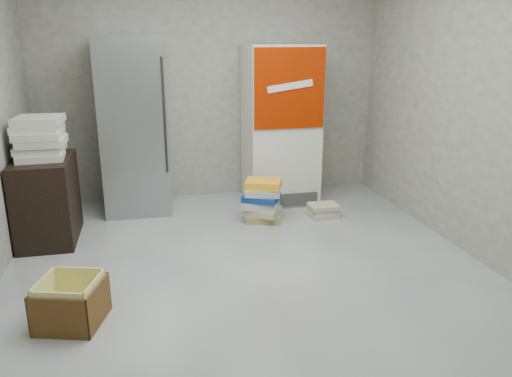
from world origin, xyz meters
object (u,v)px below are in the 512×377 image
at_px(wood_shelf, 47,200).
at_px(steel_fridge, 134,126).
at_px(phonebook_stack_main, 262,201).
at_px(cardboard_box, 71,305).
at_px(coke_cooler, 280,125).

bearing_deg(wood_shelf, steel_fridge, 41.31).
distance_m(steel_fridge, phonebook_stack_main, 1.62).
relative_size(steel_fridge, phonebook_stack_main, 4.05).
distance_m(wood_shelf, cardboard_box, 1.67).
xyz_separation_m(steel_fridge, wood_shelf, (-0.83, -0.73, -0.55)).
bearing_deg(wood_shelf, cardboard_box, -76.44).
bearing_deg(cardboard_box, coke_cooler, 64.56).
height_order(phonebook_stack_main, cardboard_box, phonebook_stack_main).
xyz_separation_m(coke_cooler, wood_shelf, (-2.48, -0.72, -0.50)).
relative_size(steel_fridge, cardboard_box, 3.77).
bearing_deg(cardboard_box, wood_shelf, 120.06).
xyz_separation_m(wood_shelf, cardboard_box, (0.39, -1.60, -0.27)).
relative_size(steel_fridge, wood_shelf, 2.37).
distance_m(coke_cooler, wood_shelf, 2.63).
bearing_deg(coke_cooler, cardboard_box, -131.94).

